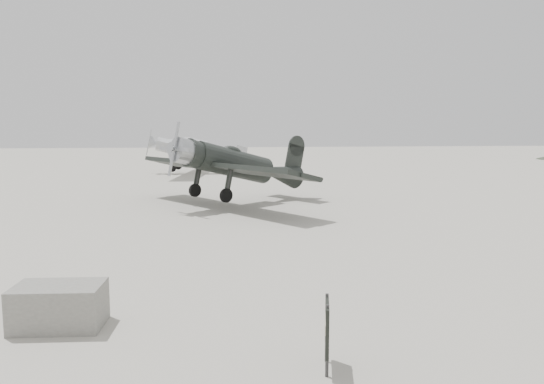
# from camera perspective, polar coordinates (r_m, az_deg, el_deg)

# --- Properties ---
(ground) EXTENTS (160.00, 160.00, 0.00)m
(ground) POSITION_cam_1_polar(r_m,az_deg,el_deg) (19.79, 0.94, -4.88)
(ground) COLOR #999788
(ground) RESTS_ON ground
(lowwing_monoplane) EXTENTS (9.90, 11.05, 3.91)m
(lowwing_monoplane) POSITION_cam_1_polar(r_m,az_deg,el_deg) (27.66, -3.56, 2.90)
(lowwing_monoplane) COLOR black
(lowwing_monoplane) RESTS_ON ground
(highwing_monoplane) EXTENTS (8.50, 11.92, 3.37)m
(highwing_monoplane) POSITION_cam_1_polar(r_m,az_deg,el_deg) (45.96, -8.50, 4.61)
(highwing_monoplane) COLOR #95989A
(highwing_monoplane) RESTS_ON ground
(equipment_block) EXTENTS (1.85, 1.22, 0.89)m
(equipment_block) POSITION_cam_1_polar(r_m,az_deg,el_deg) (11.99, -21.94, -11.32)
(equipment_block) COLOR slate
(equipment_block) RESTS_ON ground
(sign_board) EXTENTS (0.23, 0.85, 1.24)m
(sign_board) POSITION_cam_1_polar(r_m,az_deg,el_deg) (9.32, 5.94, -14.29)
(sign_board) COLOR #333333
(sign_board) RESTS_ON ground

